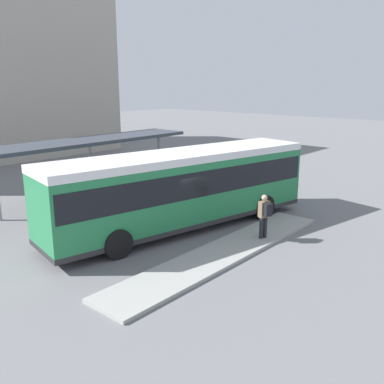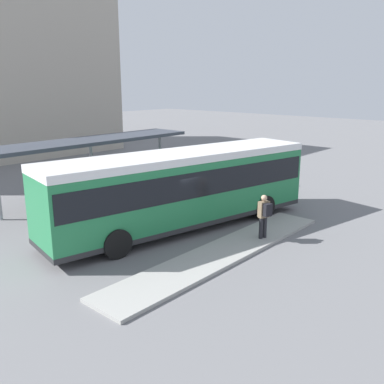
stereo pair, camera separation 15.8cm
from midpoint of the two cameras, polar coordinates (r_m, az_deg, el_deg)
The scene contains 9 objects.
ground_plane at distance 18.46m, azimuth -1.49°, elevation -4.82°, with size 120.00×120.00×0.00m, color slate.
curb_island at distance 15.81m, azimuth 3.99°, elevation -8.01°, with size 11.04×1.80×0.12m.
city_bus at distance 17.92m, azimuth -1.50°, elevation 0.99°, with size 12.41×4.83×3.29m.
pedestrian_waiting at distance 16.86m, azimuth 9.40°, elevation -2.87°, with size 0.48×0.53×1.75m.
bicycle_orange at distance 26.58m, azimuth 10.87°, elevation 1.77°, with size 0.48×1.69×0.74m.
bicycle_yellow at distance 26.94m, azimuth 9.63°, elevation 1.94°, with size 0.48×1.59×0.69m.
bicycle_white at distance 27.10m, azimuth 8.14°, elevation 2.06°, with size 0.48×1.54×0.67m.
station_shelter at distance 23.16m, azimuth -13.73°, elevation 6.47°, with size 11.94×2.51×3.19m.
potted_planter_near_shelter at distance 21.91m, azimuth -8.88°, elevation -0.07°, with size 0.92×0.92×1.28m.
Camera 1 is at (-12.88, -11.72, 6.10)m, focal length 40.00 mm.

